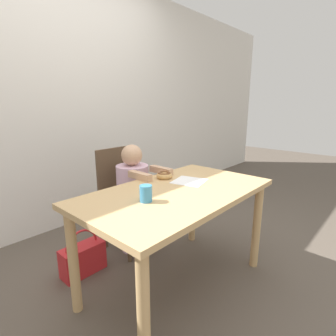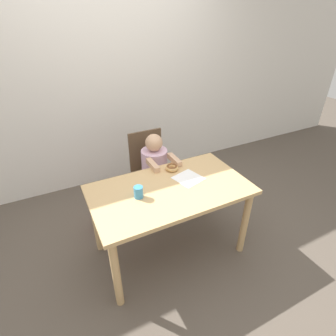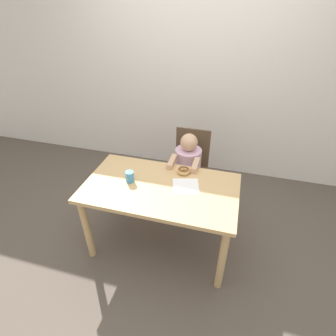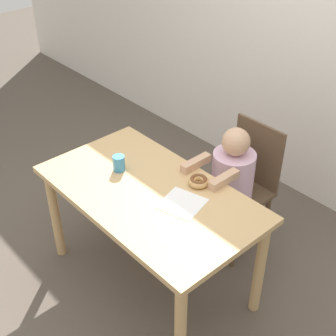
# 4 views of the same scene
# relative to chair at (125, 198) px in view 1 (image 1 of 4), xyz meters

# --- Properties ---
(ground_plane) EXTENTS (12.00, 12.00, 0.00)m
(ground_plane) POSITION_rel_chair_xyz_m (-0.12, -0.69, -0.44)
(ground_plane) COLOR brown
(wall_back) EXTENTS (8.00, 0.05, 2.50)m
(wall_back) POSITION_rel_chair_xyz_m (-0.12, 0.80, 0.81)
(wall_back) COLOR silver
(wall_back) RESTS_ON ground_plane
(dining_table) EXTENTS (1.28, 0.73, 0.70)m
(dining_table) POSITION_rel_chair_xyz_m (-0.12, -0.69, 0.16)
(dining_table) COLOR tan
(dining_table) RESTS_ON ground_plane
(chair) EXTENTS (0.37, 0.39, 0.87)m
(chair) POSITION_rel_chair_xyz_m (0.00, 0.00, 0.00)
(chair) COLOR brown
(chair) RESTS_ON ground_plane
(child_figure) EXTENTS (0.27, 0.45, 0.92)m
(child_figure) POSITION_rel_chair_xyz_m (-0.00, -0.12, 0.01)
(child_figure) COLOR silver
(child_figure) RESTS_ON ground_plane
(donut) EXTENTS (0.12, 0.12, 0.05)m
(donut) POSITION_rel_chair_xyz_m (0.03, -0.44, 0.28)
(donut) COLOR tan
(donut) RESTS_ON dining_table
(napkin) EXTENTS (0.26, 0.26, 0.00)m
(napkin) POSITION_rel_chair_xyz_m (0.09, -0.63, 0.26)
(napkin) COLOR white
(napkin) RESTS_ON dining_table
(handbag) EXTENTS (0.32, 0.14, 0.35)m
(handbag) POSITION_rel_chair_xyz_m (-0.48, -0.08, -0.32)
(handbag) COLOR red
(handbag) RESTS_ON ground_plane
(cup) EXTENTS (0.07, 0.07, 0.10)m
(cup) POSITION_rel_chair_xyz_m (-0.39, -0.68, 0.30)
(cup) COLOR teal
(cup) RESTS_ON dining_table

